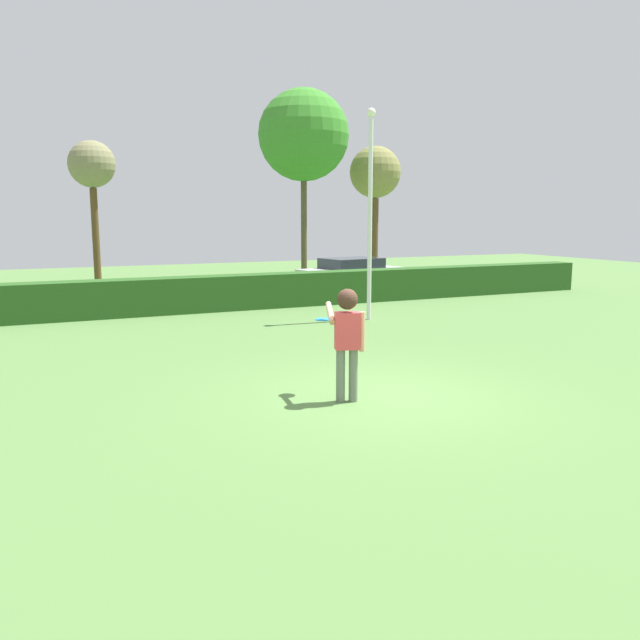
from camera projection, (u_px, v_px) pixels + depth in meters
ground_plane at (376, 397)px, 10.37m from camera, size 60.00×60.00×0.00m
person at (347, 331)px, 9.96m from camera, size 0.54×0.81×1.78m
frisbee at (323, 319)px, 10.48m from camera, size 0.27×0.27×0.03m
lamppost at (370, 205)px, 17.61m from camera, size 0.24×0.24×5.74m
hedge_row at (206, 294)px, 19.63m from camera, size 29.05×0.90×1.07m
parked_car_silver at (351, 272)px, 25.30m from camera, size 4.43×2.42×1.25m
birch_tree at (304, 136)px, 28.94m from camera, size 4.10×4.10×8.51m
oak_tree at (375, 174)px, 31.13m from camera, size 2.48×2.48×6.21m
bare_elm_tree at (92, 168)px, 26.28m from camera, size 1.90×1.90×5.92m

